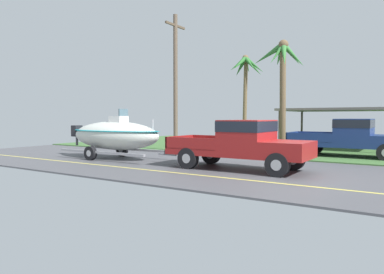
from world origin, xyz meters
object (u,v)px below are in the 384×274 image
object	(u,v)px
utility_pole	(175,81)
palm_tree_near_left	(246,74)
pickup_truck_towing	(246,142)
palm_tree_mid	(282,68)
carport_awning	(344,110)
parked_pickup_background	(353,136)
boat_on_trailer	(114,135)

from	to	relation	value
utility_pole	palm_tree_near_left	bearing A→B (deg)	87.30
pickup_truck_towing	palm_tree_mid	world-z (taller)	palm_tree_mid
carport_awning	palm_tree_near_left	bearing A→B (deg)	165.29
carport_awning	palm_tree_near_left	xyz separation A→B (m)	(-7.38, 1.94, 2.89)
parked_pickup_background	palm_tree_mid	world-z (taller)	palm_tree_mid
pickup_truck_towing	palm_tree_near_left	world-z (taller)	palm_tree_near_left
utility_pole	palm_tree_mid	bearing A→B (deg)	31.72
utility_pole	carport_awning	bearing A→B (deg)	40.96
palm_tree_near_left	utility_pole	bearing A→B (deg)	-92.70
boat_on_trailer	carport_awning	distance (m)	13.94
parked_pickup_background	palm_tree_mid	bearing A→B (deg)	164.12
carport_awning	palm_tree_mid	size ratio (longest dim) A/B	1.11
pickup_truck_towing	parked_pickup_background	world-z (taller)	parked_pickup_background
pickup_truck_towing	palm_tree_near_left	size ratio (longest dim) A/B	0.83
parked_pickup_background	carport_awning	bearing A→B (deg)	104.64
boat_on_trailer	carport_awning	world-z (taller)	carport_awning
parked_pickup_background	utility_pole	bearing A→B (deg)	-167.47
boat_on_trailer	parked_pickup_background	world-z (taller)	boat_on_trailer
pickup_truck_towing	palm_tree_mid	size ratio (longest dim) A/B	0.89
pickup_truck_towing	carport_awning	distance (m)	11.41
pickup_truck_towing	palm_tree_near_left	xyz separation A→B (m)	(-5.96, 13.18, 4.23)
pickup_truck_towing	boat_on_trailer	xyz separation A→B (m)	(-6.72, -0.00, 0.08)
parked_pickup_background	palm_tree_near_left	distance (m)	11.71
boat_on_trailer	utility_pole	bearing A→B (deg)	85.54
utility_pole	pickup_truck_towing	bearing A→B (deg)	-35.12
parked_pickup_background	boat_on_trailer	bearing A→B (deg)	-145.35
palm_tree_near_left	palm_tree_mid	xyz separation A→B (m)	(4.66, -5.57, -0.54)
palm_tree_near_left	palm_tree_mid	world-z (taller)	palm_tree_near_left
pickup_truck_towing	carport_awning	size ratio (longest dim) A/B	0.80
pickup_truck_towing	parked_pickup_background	size ratio (longest dim) A/B	1.01
pickup_truck_towing	carport_awning	bearing A→B (deg)	82.78
pickup_truck_towing	carport_awning	world-z (taller)	carport_awning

